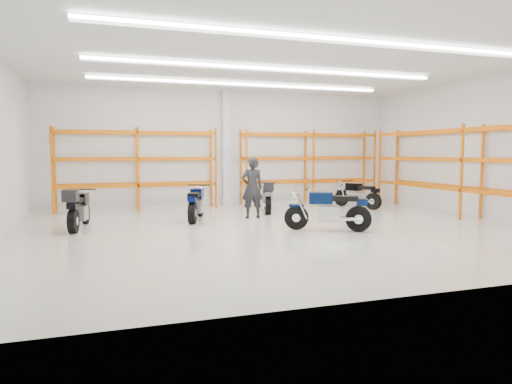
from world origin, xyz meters
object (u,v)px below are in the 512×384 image
object	(u,v)px
motorcycle_back_d	(359,195)
structural_column	(226,149)
motorcycle_main	(331,211)
motorcycle_back_a	(78,209)
standing_man	(252,188)
motorcycle_back_b	(196,204)
motorcycle_back_c	(267,197)

from	to	relation	value
motorcycle_back_d	structural_column	xyz separation A→B (m)	(-4.61, 2.21, 1.77)
motorcycle_main	motorcycle_back_d	world-z (taller)	motorcycle_main
motorcycle_back_a	standing_man	size ratio (longest dim) A/B	1.16
standing_man	motorcycle_back_a	bearing A→B (deg)	8.62
motorcycle_back_a	motorcycle_back_b	distance (m)	3.45
motorcycle_back_d	standing_man	bearing A→B (deg)	-164.99
motorcycle_back_c	standing_man	distance (m)	1.59
motorcycle_back_b	standing_man	size ratio (longest dim) A/B	1.08
motorcycle_back_a	structural_column	distance (m)	6.87
motorcycle_back_a	motorcycle_back_c	size ratio (longest dim) A/B	1.06
motorcycle_main	standing_man	distance (m)	3.25
motorcycle_main	standing_man	bearing A→B (deg)	113.84
motorcycle_back_d	structural_column	distance (m)	5.41
motorcycle_back_d	motorcycle_main	bearing A→B (deg)	-128.58
motorcycle_main	motorcycle_back_a	size ratio (longest dim) A/B	0.93
motorcycle_main	motorcycle_back_b	size ratio (longest dim) A/B	1.00
motorcycle_back_c	motorcycle_back_d	distance (m)	3.71
motorcycle_main	motorcycle_back_c	xyz separation A→B (m)	(-0.36, 4.14, -0.00)
motorcycle_main	motorcycle_back_b	world-z (taller)	motorcycle_main
standing_man	structural_column	bearing A→B (deg)	-89.03
standing_man	motorcycle_main	bearing A→B (deg)	115.42
motorcycle_back_b	standing_man	bearing A→B (deg)	-1.18
motorcycle_main	motorcycle_back_a	bearing A→B (deg)	160.49
motorcycle_back_b	structural_column	bearing A→B (deg)	61.52
motorcycle_main	standing_man	world-z (taller)	standing_man
motorcycle_back_b	structural_column	world-z (taller)	structural_column
motorcycle_back_a	motorcycle_back_b	bearing A→B (deg)	11.38
motorcycle_main	structural_column	world-z (taller)	structural_column
standing_man	motorcycle_back_d	bearing A→B (deg)	-163.40
motorcycle_back_c	standing_man	world-z (taller)	standing_man
motorcycle_back_d	standing_man	distance (m)	4.84
standing_man	structural_column	xyz separation A→B (m)	(0.04, 3.46, 1.27)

